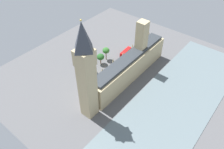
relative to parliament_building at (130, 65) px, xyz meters
name	(u,v)px	position (x,y,z in m)	size (l,w,h in m)	color
ground_plane	(126,75)	(1.99, 1.09, -8.49)	(136.85, 136.85, 0.00)	#565659
river_thames	(176,101)	(-32.19, 1.09, -8.36)	(38.49, 123.17, 0.25)	slate
parliament_building	(130,65)	(0.00, 0.00, 0.00)	(10.30, 62.57, 32.79)	tan
clock_tower	(86,72)	(-0.93, 36.62, 19.09)	(7.64, 7.64, 53.34)	tan
double_decker_bus_opposite_hall	(126,53)	(14.07, -14.85, -5.86)	(3.12, 10.62, 4.75)	red
car_black_near_tower	(116,63)	(13.69, -3.68, -7.60)	(2.12, 4.57, 1.74)	black
car_blue_under_trees	(113,68)	(11.54, 1.66, -7.60)	(1.95, 4.29, 1.74)	navy
car_dark_green_by_river_gate	(98,77)	(13.79, 14.07, -7.60)	(1.85, 4.38, 1.74)	#19472D
car_white_trailing	(87,84)	(14.80, 22.71, -7.60)	(1.86, 4.47, 1.74)	silver
pedestrian_leading	(118,73)	(6.72, 3.31, -7.81)	(0.62, 0.53, 1.51)	#336B60
pedestrian_far_end	(122,69)	(7.22, -1.83, -7.82)	(0.56, 0.63, 1.50)	black
pedestrian_corner	(128,64)	(7.13, -8.16, -7.75)	(0.51, 0.61, 1.65)	navy
plane_tree_midblock	(106,51)	(22.00, -3.68, -1.39)	(4.58, 4.58, 9.14)	brown
plane_tree_kerbside	(88,63)	(22.01, 13.55, -1.35)	(6.61, 6.61, 9.98)	brown
plane_tree_slot_10	(101,57)	(21.67, 2.24, -3.00)	(4.87, 4.87, 7.61)	brown
street_lamp_slot_11	(90,65)	(22.07, 12.22, -3.95)	(0.56, 0.56, 6.54)	black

